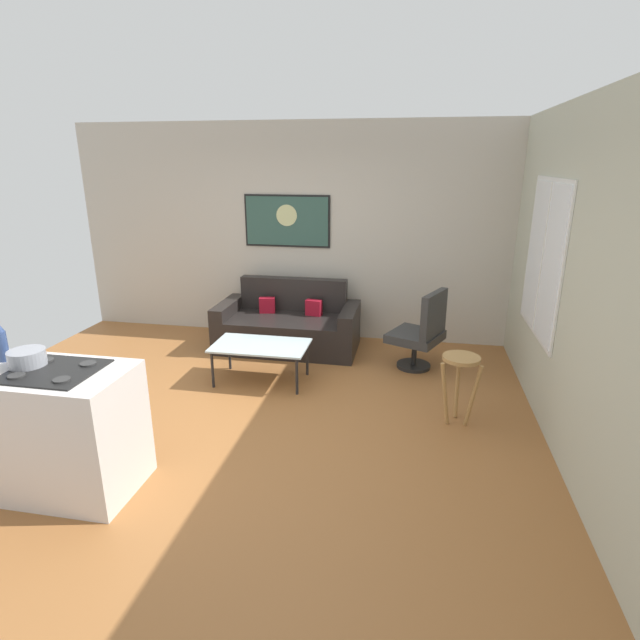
# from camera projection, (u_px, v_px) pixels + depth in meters

# --- Properties ---
(ground) EXTENTS (6.40, 6.40, 0.04)m
(ground) POSITION_uv_depth(u_px,v_px,m) (257.00, 417.00, 4.78)
(ground) COLOR #985F31
(back_wall) EXTENTS (6.40, 0.05, 2.80)m
(back_wall) POSITION_uv_depth(u_px,v_px,m) (309.00, 233.00, 6.62)
(back_wall) COLOR #BAB2A4
(back_wall) RESTS_ON ground
(right_wall) EXTENTS (0.05, 6.40, 2.80)m
(right_wall) POSITION_uv_depth(u_px,v_px,m) (565.00, 276.00, 4.16)
(right_wall) COLOR #B5B7A0
(right_wall) RESTS_ON ground
(couch) EXTENTS (1.77, 0.87, 0.85)m
(couch) POSITION_uv_depth(u_px,v_px,m) (288.00, 327.00, 6.43)
(couch) COLOR black
(couch) RESTS_ON ground
(coffee_table) EXTENTS (1.02, 0.60, 0.43)m
(coffee_table) POSITION_uv_depth(u_px,v_px,m) (261.00, 347.00, 5.41)
(coffee_table) COLOR silver
(coffee_table) RESTS_ON ground
(armchair) EXTENTS (0.72, 0.73, 0.93)m
(armchair) POSITION_uv_depth(u_px,v_px,m) (422.00, 332.00, 5.71)
(armchair) COLOR black
(armchair) RESTS_ON ground
(bar_stool) EXTENTS (0.38, 0.38, 0.65)m
(bar_stool) POSITION_uv_depth(u_px,v_px,m) (460.00, 371.00, 4.50)
(bar_stool) COLOR #A67B45
(bar_stool) RESTS_ON ground
(kitchen_counter) EXTENTS (1.56, 0.66, 0.95)m
(kitchen_counter) POSITION_uv_depth(u_px,v_px,m) (30.00, 427.00, 3.65)
(kitchen_counter) COLOR silver
(kitchen_counter) RESTS_ON ground
(soda_bottle_2) EXTENTS (0.08, 0.08, 0.32)m
(soda_bottle_2) POSITION_uv_depth(u_px,v_px,m) (1.00, 342.00, 3.61)
(soda_bottle_2) COLOR navy
(soda_bottle_2) RESTS_ON kitchen_counter
(mixing_bowl) EXTENTS (0.25, 0.25, 0.12)m
(mixing_bowl) POSITION_uv_depth(u_px,v_px,m) (27.00, 359.00, 3.53)
(mixing_bowl) COLOR #8F939C
(mixing_bowl) RESTS_ON kitchen_counter
(wall_painting) EXTENTS (1.15, 0.03, 0.68)m
(wall_painting) POSITION_uv_depth(u_px,v_px,m) (287.00, 221.00, 6.58)
(wall_painting) COLOR black
(window) EXTENTS (0.03, 1.34, 1.48)m
(window) POSITION_uv_depth(u_px,v_px,m) (544.00, 259.00, 4.72)
(window) COLOR silver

